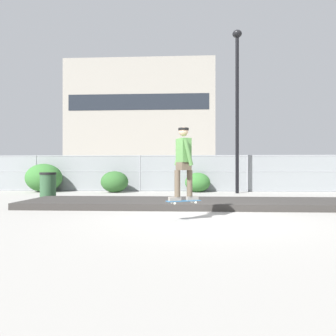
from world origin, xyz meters
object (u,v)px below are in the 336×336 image
at_px(parked_car_mid, 244,174).
at_px(skateboard, 184,201).
at_px(shrub_left, 44,178).
at_px(parked_car_near, 132,174).
at_px(trash_bin, 48,186).
at_px(skater, 184,159).
at_px(shrub_center, 115,182).
at_px(street_lamp, 237,93).
at_px(shrub_right, 198,182).

bearing_deg(parked_car_mid, skateboard, -106.84).
distance_m(parked_car_mid, shrub_left, 11.26).
bearing_deg(parked_car_near, trash_bin, -102.95).
bearing_deg(parked_car_mid, skater, -106.84).
xyz_separation_m(skateboard, parked_car_near, (-3.16, 11.89, 0.40)).
relative_size(skateboard, trash_bin, 0.78).
bearing_deg(skater, shrub_center, 112.92).
bearing_deg(shrub_left, street_lamp, -2.12).
distance_m(skateboard, parked_car_near, 12.31).
relative_size(shrub_right, trash_bin, 1.21).
height_order(skateboard, shrub_right, shrub_right).
bearing_deg(parked_car_mid, trash_bin, -137.44).
bearing_deg(street_lamp, shrub_right, 161.69).
bearing_deg(trash_bin, parked_car_near, 77.05).
relative_size(street_lamp, trash_bin, 7.48).
distance_m(street_lamp, parked_car_mid, 5.76).
height_order(street_lamp, shrub_left, street_lamp).
xyz_separation_m(street_lamp, parked_car_mid, (1.11, 4.12, -3.88)).
xyz_separation_m(skater, parked_car_mid, (3.61, 11.94, -0.55)).
height_order(skater, shrub_right, skater).
bearing_deg(parked_car_mid, shrub_left, -160.46).
bearing_deg(skateboard, parked_car_mid, 73.16).
bearing_deg(shrub_left, shrub_right, 1.91).
distance_m(skater, parked_car_mid, 12.49).
bearing_deg(skater, trash_bin, 140.63).
relative_size(skateboard, shrub_right, 0.65).
distance_m(shrub_left, shrub_center, 3.61).
relative_size(parked_car_near, parked_car_mid, 0.97).
xyz_separation_m(shrub_center, trash_bin, (-1.57, -3.95, -0.00)).
bearing_deg(trash_bin, skateboard, -39.37).
relative_size(skater, trash_bin, 1.62).
distance_m(street_lamp, shrub_left, 10.32).
xyz_separation_m(skater, trash_bin, (-4.96, 4.07, -0.87)).
distance_m(shrub_right, trash_bin, 7.12).
xyz_separation_m(parked_car_near, shrub_right, (3.82, -3.46, -0.36)).
height_order(shrub_left, shrub_center, shrub_left).
distance_m(parked_car_mid, trash_bin, 11.64).
bearing_deg(shrub_right, shrub_center, -174.20).
height_order(parked_car_near, shrub_center, parked_car_near).
height_order(shrub_right, trash_bin, trash_bin).
bearing_deg(shrub_right, trash_bin, -142.20).
xyz_separation_m(skater, shrub_center, (-3.39, 8.02, -0.87)).
xyz_separation_m(parked_car_mid, shrub_center, (-7.00, -3.92, -0.32)).
xyz_separation_m(skater, shrub_right, (0.67, 8.43, -0.91)).
xyz_separation_m(parked_car_near, shrub_left, (-3.83, -3.72, -0.14)).
relative_size(skateboard, street_lamp, 0.10).
relative_size(skater, shrub_left, 0.92).
relative_size(skater, shrub_center, 1.24).
bearing_deg(shrub_left, skateboard, -49.45).
xyz_separation_m(street_lamp, shrub_right, (-1.84, 0.61, -4.23)).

